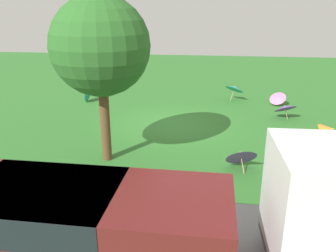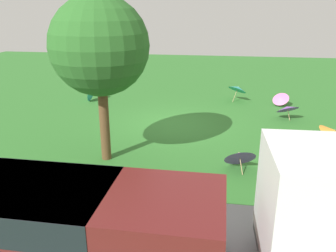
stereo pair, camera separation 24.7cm
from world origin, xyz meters
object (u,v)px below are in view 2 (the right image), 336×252
(parasol_yellow_0, at_px, (292,157))
(parasol_purple_0, at_px, (287,108))
(parasol_purple_1, at_px, (239,156))
(parasol_teal_1, at_px, (238,88))
(parasol_teal_0, at_px, (90,92))
(shade_tree, at_px, (100,47))
(parasol_pink_0, at_px, (281,98))
(park_bench, at_px, (333,168))
(van_dark, at_px, (80,221))
(parasol_orange_1, at_px, (333,132))

(parasol_yellow_0, relative_size, parasol_purple_0, 0.65)
(parasol_purple_1, xyz_separation_m, parasol_teal_1, (-0.22, -7.54, 0.23))
(parasol_teal_0, xyz_separation_m, parasol_yellow_0, (-8.40, 6.16, -0.12))
(parasol_purple_0, distance_m, parasol_teal_1, 3.21)
(shade_tree, relative_size, parasol_pink_0, 4.82)
(parasol_pink_0, xyz_separation_m, parasol_teal_0, (9.06, 0.45, 0.08))
(parasol_teal_1, bearing_deg, shade_tree, 60.66)
(park_bench, height_order, parasol_teal_0, park_bench)
(van_dark, height_order, parasol_teal_1, van_dark)
(shade_tree, distance_m, parasol_yellow_0, 6.25)
(parasol_pink_0, relative_size, parasol_purple_0, 0.84)
(parasol_purple_1, relative_size, parasol_orange_1, 0.92)
(parasol_teal_1, bearing_deg, parasol_orange_1, 116.95)
(park_bench, height_order, parasol_pink_0, park_bench)
(parasol_teal_1, distance_m, parasol_orange_1, 6.23)
(van_dark, xyz_separation_m, parasol_pink_0, (-5.09, -11.30, -0.55))
(shade_tree, relative_size, parasol_teal_1, 3.83)
(parasol_yellow_0, relative_size, parasol_orange_1, 0.67)
(shade_tree, bearing_deg, parasol_yellow_0, -177.70)
(parasol_teal_0, xyz_separation_m, parasol_orange_1, (-9.94, 4.49, 0.11))
(park_bench, height_order, parasol_teal_1, parasol_teal_1)
(parasol_purple_1, distance_m, parasol_orange_1, 3.64)
(van_dark, bearing_deg, shade_tree, -76.86)
(parasol_orange_1, bearing_deg, parasol_teal_1, -63.05)
(parasol_yellow_0, relative_size, parasol_teal_1, 0.62)
(parasol_purple_1, bearing_deg, parasol_teal_1, -91.66)
(park_bench, distance_m, parasol_purple_1, 2.41)
(park_bench, bearing_deg, parasol_purple_1, -13.90)
(park_bench, xyz_separation_m, parasol_purple_1, (2.34, -0.58, -0.06))
(parasol_teal_0, height_order, parasol_purple_1, parasol_teal_0)
(parasol_pink_0, xyz_separation_m, parasol_purple_0, (0.03, 1.97, 0.09))
(parasol_purple_0, height_order, parasol_orange_1, parasol_orange_1)
(park_bench, relative_size, parasol_orange_1, 1.43)
(parasol_teal_0, xyz_separation_m, parasol_purple_1, (-6.90, 6.48, -0.04))
(parasol_teal_0, relative_size, parasol_teal_1, 0.72)
(parasol_purple_0, bearing_deg, park_bench, 92.16)
(parasol_orange_1, bearing_deg, van_dark, 46.78)
(parasol_purple_0, relative_size, parasol_purple_1, 1.13)
(shade_tree, bearing_deg, parasol_purple_1, 178.56)
(park_bench, bearing_deg, parasol_orange_1, -105.36)
(park_bench, relative_size, parasol_pink_0, 1.65)
(parasol_teal_0, bearing_deg, shade_tree, 114.68)
(shade_tree, bearing_deg, parasol_pink_0, -131.89)
(parasol_purple_1, xyz_separation_m, parasol_orange_1, (-3.04, -1.99, 0.15))
(parasol_teal_0, relative_size, parasol_yellow_0, 1.16)
(van_dark, distance_m, parasol_pink_0, 12.40)
(parasol_teal_1, bearing_deg, parasol_purple_1, 88.34)
(parasol_purple_1, bearing_deg, parasol_purple_0, -113.21)
(van_dark, relative_size, parasol_teal_1, 3.72)
(park_bench, bearing_deg, parasol_purple_0, -87.84)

